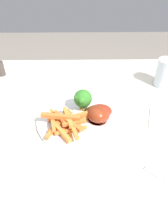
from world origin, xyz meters
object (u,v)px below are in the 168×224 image
at_px(dinner_plate, 84,119).
at_px(chicken_drumstick_near, 96,113).
at_px(chicken_drumstick_far, 97,115).
at_px(dining_table, 76,146).
at_px(pepper_shaker, 1,69).
at_px(broccoli_floret_front, 83,99).
at_px(chicken_drumstick_extra, 97,112).
at_px(carrot_fries_pile, 66,122).
at_px(water_glass, 165,73).

height_order(dinner_plate, chicken_drumstick_near, chicken_drumstick_near).
bearing_deg(chicken_drumstick_far, chicken_drumstick_near, 136.94).
bearing_deg(dining_table, pepper_shaker, 136.81).
xyz_separation_m(broccoli_floret_front, chicken_drumstick_extra, (0.04, -0.03, -0.02)).
bearing_deg(chicken_drumstick_near, dinner_plate, 164.06).
distance_m(chicken_drumstick_extra, pepper_shaker, 0.46).
bearing_deg(chicken_drumstick_near, chicken_drumstick_extra, 53.11).
bearing_deg(dinner_plate, pepper_shaker, 139.33).
relative_size(dinner_plate, chicken_drumstick_extra, 2.23).
xyz_separation_m(dinner_plate, pepper_shaker, (-0.32, 0.28, 0.02)).
height_order(dining_table, carrot_fries_pile, carrot_fries_pile).
distance_m(chicken_drumstick_near, chicken_drumstick_far, 0.00).
relative_size(carrot_fries_pile, chicken_drumstick_far, 1.21).
bearing_deg(dinner_plate, dining_table, -178.46).
bearing_deg(carrot_fries_pile, chicken_drumstick_near, 19.91).
distance_m(dining_table, chicken_drumstick_near, 0.16).
height_order(broccoli_floret_front, chicken_drumstick_near, broccoli_floret_front).
height_order(broccoli_floret_front, carrot_fries_pile, broccoli_floret_front).
bearing_deg(chicken_drumstick_near, pepper_shaker, 141.14).
height_order(dinner_plate, chicken_drumstick_extra, chicken_drumstick_extra).
xyz_separation_m(dining_table, pepper_shaker, (-0.30, 0.28, 0.14)).
relative_size(broccoli_floret_front, water_glass, 0.72).
height_order(dining_table, chicken_drumstick_extra, chicken_drumstick_extra).
xyz_separation_m(carrot_fries_pile, chicken_drumstick_near, (0.08, 0.03, 0.00)).
relative_size(broccoli_floret_front, pepper_shaker, 1.31).
height_order(chicken_drumstick_near, chicken_drumstick_extra, chicken_drumstick_near).
xyz_separation_m(dining_table, chicken_drumstick_near, (0.06, -0.01, 0.15)).
bearing_deg(chicken_drumstick_far, broccoli_floret_front, 131.97).
bearing_deg(carrot_fries_pile, water_glass, 33.99).
bearing_deg(water_glass, broccoli_floret_front, -151.57).
height_order(dinner_plate, broccoli_floret_front, broccoli_floret_front).
bearing_deg(water_glass, chicken_drumstick_far, -141.58).
height_order(dinner_plate, carrot_fries_pile, carrot_fries_pile).
bearing_deg(chicken_drumstick_far, carrot_fries_pile, -162.48).
bearing_deg(carrot_fries_pile, chicken_drumstick_far, 17.52).
height_order(broccoli_floret_front, chicken_drumstick_far, broccoli_floret_front).
distance_m(carrot_fries_pile, chicken_drumstick_extra, 0.10).
relative_size(chicken_drumstick_far, water_glass, 1.17).
distance_m(broccoli_floret_front, pepper_shaker, 0.40).
bearing_deg(broccoli_floret_front, chicken_drumstick_near, -48.41).
bearing_deg(chicken_drumstick_extra, chicken_drumstick_far, -102.98).
distance_m(carrot_fries_pile, pepper_shaker, 0.42).
bearing_deg(broccoli_floret_front, carrot_fries_pile, -123.24).
xyz_separation_m(dinner_plate, water_glass, (0.29, 0.19, 0.04)).
xyz_separation_m(chicken_drumstick_near, pepper_shaker, (-0.36, 0.29, -0.01)).
distance_m(dining_table, chicken_drumstick_extra, 0.16).
xyz_separation_m(broccoli_floret_front, carrot_fries_pile, (-0.05, -0.07, -0.02)).
height_order(chicken_drumstick_extra, pepper_shaker, pepper_shaker).
relative_size(dinner_plate, chicken_drumstick_far, 2.36).
bearing_deg(dining_table, chicken_drumstick_extra, -1.40).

